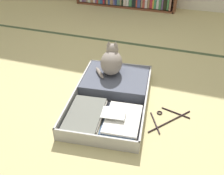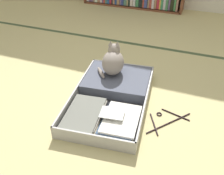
# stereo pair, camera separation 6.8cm
# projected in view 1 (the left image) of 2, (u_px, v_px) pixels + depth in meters

# --- Properties ---
(ground_plane) EXTENTS (10.00, 10.00, 0.00)m
(ground_plane) POSITION_uv_depth(u_px,v_px,m) (110.00, 95.00, 2.08)
(ground_plane) COLOR tan
(tatami_border) EXTENTS (4.80, 0.05, 0.00)m
(tatami_border) POSITION_uv_depth(u_px,v_px,m) (138.00, 45.00, 2.84)
(tatami_border) COLOR #3E4F32
(tatami_border) RESTS_ON ground_plane
(open_suitcase) EXTENTS (0.67, 0.98, 0.10)m
(open_suitcase) POSITION_uv_depth(u_px,v_px,m) (112.00, 94.00, 2.02)
(open_suitcase) COLOR #B2B0AE
(open_suitcase) RESTS_ON ground_plane
(black_cat) EXTENTS (0.27, 0.28, 0.27)m
(black_cat) POSITION_uv_depth(u_px,v_px,m) (111.00, 61.00, 2.12)
(black_cat) COLOR gray
(black_cat) RESTS_ON open_suitcase
(clothes_hanger) EXTENTS (0.29, 0.32, 0.01)m
(clothes_hanger) POSITION_uv_depth(u_px,v_px,m) (166.00, 118.00, 1.84)
(clothes_hanger) COLOR black
(clothes_hanger) RESTS_ON ground_plane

